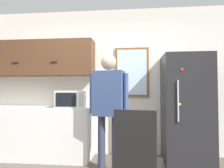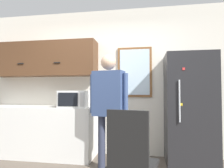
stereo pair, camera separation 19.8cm
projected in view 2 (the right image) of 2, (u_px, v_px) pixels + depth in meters
The scene contains 8 objects.
back_wall at pixel (108, 81), 3.78m from camera, with size 6.00×0.06×2.70m.
counter at pixel (40, 131), 3.60m from camera, with size 2.02×0.63×0.88m.
upper_cabinets at pixel (44, 59), 3.78m from camera, with size 2.02×0.39×0.64m.
microwave at pixel (75, 99), 3.42m from camera, with size 0.48×0.40×0.29m.
person at pixel (108, 99), 2.92m from camera, with size 0.59×0.31×1.70m.
refrigerator at pixel (189, 109), 3.18m from camera, with size 0.74×0.67×1.76m.
chair at pixel (131, 156), 1.95m from camera, with size 0.53×0.53×0.98m.
window at pixel (135, 72), 3.66m from camera, with size 0.62×0.05×0.91m.
Camera 2 is at (0.71, -1.94, 1.16)m, focal length 32.00 mm.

